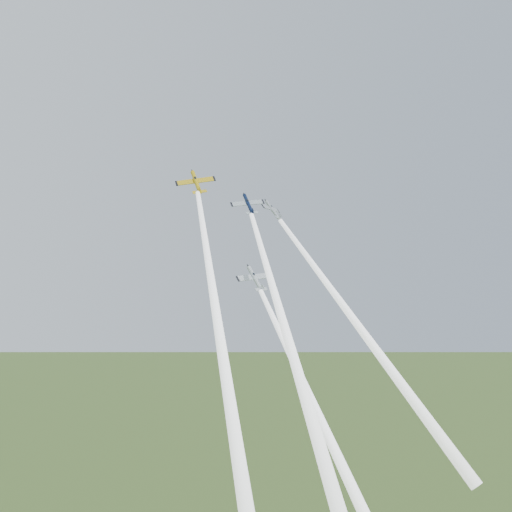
# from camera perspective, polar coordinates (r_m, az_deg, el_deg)

# --- Properties ---
(plane_yellow) EXTENTS (9.04, 9.08, 8.76)m
(plane_yellow) POSITION_cam_1_polar(r_m,az_deg,el_deg) (135.10, -5.34, 6.55)
(plane_yellow) COLOR gold
(smoke_trail_yellow) EXTENTS (18.67, 46.40, 59.40)m
(smoke_trail_yellow) POSITION_cam_1_polar(r_m,az_deg,el_deg) (108.35, -3.17, -7.59)
(smoke_trail_yellow) COLOR white
(plane_navy) EXTENTS (8.01, 7.53, 7.51)m
(plane_navy) POSITION_cam_1_polar(r_m,az_deg,el_deg) (137.66, -0.68, 4.64)
(plane_navy) COLOR #0D193A
(smoke_trail_navy) EXTENTS (13.76, 42.49, 53.12)m
(smoke_trail_navy) POSITION_cam_1_polar(r_m,az_deg,el_deg) (115.20, 3.00, -7.81)
(smoke_trail_navy) COLOR white
(plane_silver_right) EXTENTS (7.99, 7.30, 6.14)m
(plane_silver_right) POSITION_cam_1_polar(r_m,az_deg,el_deg) (142.43, 1.45, 4.15)
(plane_silver_right) COLOR #ABB2B9
(smoke_trail_silver_right) EXTENTS (18.91, 40.55, 52.59)m
(smoke_trail_silver_right) POSITION_cam_1_polar(r_m,az_deg,el_deg) (131.15, 10.00, -7.38)
(smoke_trail_silver_right) COLOR white
(plane_silver_low) EXTENTS (8.80, 6.04, 7.90)m
(plane_silver_low) POSITION_cam_1_polar(r_m,az_deg,el_deg) (130.98, -0.08, -2.02)
(plane_silver_low) COLOR silver
(smoke_trail_silver_low) EXTENTS (2.64, 43.56, 53.37)m
(smoke_trail_silver_low) POSITION_cam_1_polar(r_m,az_deg,el_deg) (115.44, 6.59, -15.94)
(smoke_trail_silver_low) COLOR white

